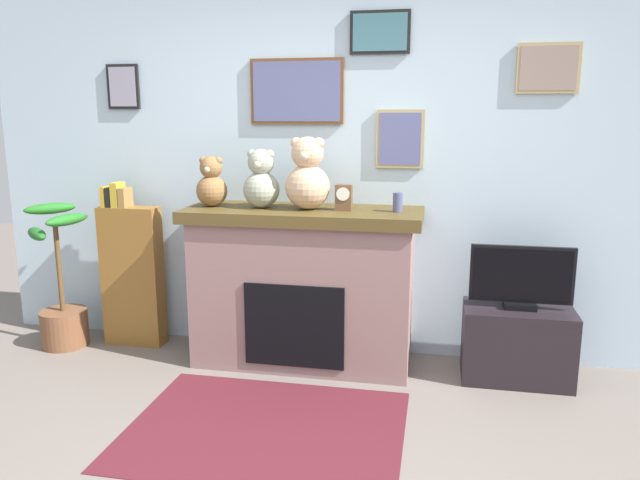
{
  "coord_description": "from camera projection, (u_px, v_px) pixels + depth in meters",
  "views": [
    {
      "loc": [
        0.72,
        -2.22,
        1.7
      ],
      "look_at": [
        -0.05,
        1.66,
        0.87
      ],
      "focal_mm": 33.92,
      "sensor_mm": 36.0,
      "label": 1
    }
  ],
  "objects": [
    {
      "name": "back_wall",
      "position": [
        337.0,
        170.0,
        4.27
      ],
      "size": [
        5.2,
        0.15,
        2.6
      ],
      "color": "silver",
      "rests_on": "ground_plane"
    },
    {
      "name": "fireplace",
      "position": [
        304.0,
        286.0,
        4.13
      ],
      "size": [
        1.58,
        0.63,
        1.08
      ],
      "color": "#886765",
      "rests_on": "ground_plane"
    },
    {
      "name": "bookshelf",
      "position": [
        132.0,
        273.0,
        4.46
      ],
      "size": [
        0.44,
        0.16,
        1.21
      ],
      "color": "brown",
      "rests_on": "ground_plane"
    },
    {
      "name": "potted_plant",
      "position": [
        62.0,
        304.0,
        4.45
      ],
      "size": [
        0.47,
        0.5,
        1.06
      ],
      "color": "brown",
      "rests_on": "ground_plane"
    },
    {
      "name": "tv_stand",
      "position": [
        517.0,
        344.0,
        3.9
      ],
      "size": [
        0.69,
        0.4,
        0.48
      ],
      "primitive_type": "cube",
      "color": "black",
      "rests_on": "ground_plane"
    },
    {
      "name": "television",
      "position": [
        521.0,
        278.0,
        3.81
      ],
      "size": [
        0.64,
        0.14,
        0.41
      ],
      "color": "black",
      "rests_on": "tv_stand"
    },
    {
      "name": "area_rug",
      "position": [
        265.0,
        428.0,
        3.32
      ],
      "size": [
        1.51,
        1.16,
        0.01
      ],
      "primitive_type": "cube",
      "color": "#521A23",
      "rests_on": "ground_plane"
    },
    {
      "name": "candle_jar",
      "position": [
        398.0,
        202.0,
        3.87
      ],
      "size": [
        0.06,
        0.06,
        0.13
      ],
      "primitive_type": "cylinder",
      "color": "#4C517A",
      "rests_on": "fireplace"
    },
    {
      "name": "mantel_clock",
      "position": [
        344.0,
        197.0,
        3.93
      ],
      "size": [
        0.11,
        0.08,
        0.17
      ],
      "color": "brown",
      "rests_on": "fireplace"
    },
    {
      "name": "teddy_bear_tan",
      "position": [
        212.0,
        184.0,
        4.09
      ],
      "size": [
        0.21,
        0.21,
        0.34
      ],
      "color": "olive",
      "rests_on": "fireplace"
    },
    {
      "name": "teddy_bear_brown",
      "position": [
        261.0,
        182.0,
        4.02
      ],
      "size": [
        0.24,
        0.24,
        0.39
      ],
      "color": "#999F8B",
      "rests_on": "fireplace"
    },
    {
      "name": "teddy_bear_cream",
      "position": [
        307.0,
        177.0,
        3.95
      ],
      "size": [
        0.29,
        0.29,
        0.47
      ],
      "color": "tan",
      "rests_on": "fireplace"
    }
  ]
}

